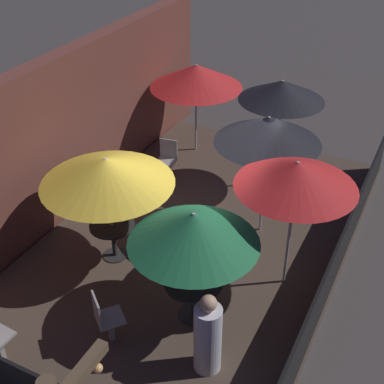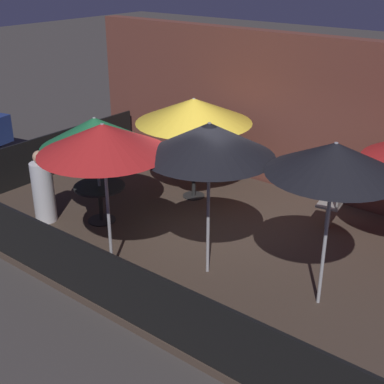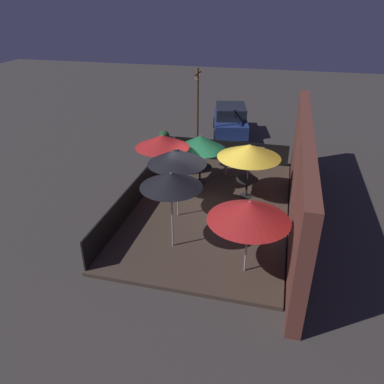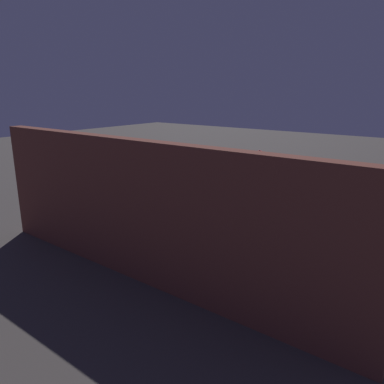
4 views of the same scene
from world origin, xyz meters
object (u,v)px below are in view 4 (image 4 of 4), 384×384
patron_0 (320,222)px  patio_chair_1 (134,223)px  patio_umbrella_3 (162,152)px  patio_umbrella_1 (286,184)px  patio_chair_0 (308,245)px  dining_table_0 (226,240)px  patio_umbrella_4 (211,157)px  patio_umbrella_2 (97,169)px  patio_umbrella_5 (259,157)px  patio_umbrella_0 (227,192)px  dining_table_1 (283,224)px  patio_chair_2 (336,277)px

patron_0 → patio_chair_1: bearing=63.2°
patio_umbrella_3 → patron_0: (-5.20, -0.80, -1.59)m
patio_umbrella_1 → patio_chair_0: size_ratio=2.14×
dining_table_0 → patio_umbrella_4: bearing=-47.3°
patio_umbrella_2 → patio_umbrella_4: 3.53m
patio_umbrella_1 → patron_0: size_ratio=1.45×
patio_umbrella_5 → patio_chair_1: bearing=58.5°
patron_0 → patio_umbrella_3: bearing=37.0°
patio_chair_0 → patio_umbrella_5: bearing=1.6°
patio_umbrella_0 → patio_umbrella_2: bearing=6.1°
patio_umbrella_3 → patio_umbrella_5: (-2.97, -1.23, -0.03)m
patio_umbrella_2 → patio_umbrella_5: bearing=-136.1°
patio_umbrella_3 → dining_table_1: bearing=-177.8°
patio_chair_0 → patron_0: size_ratio=0.68×
patio_umbrella_4 → patio_chair_0: patio_umbrella_4 is taller
patio_umbrella_1 → patio_umbrella_3: bearing=2.2°
dining_table_1 → patio_chair_1: patio_chair_1 is taller
patio_chair_0 → patio_umbrella_1: bearing=0.0°
patio_chair_0 → patio_chair_1: patio_chair_0 is taller
patio_umbrella_3 → dining_table_0: 4.42m
patio_umbrella_4 → patio_umbrella_0: bearing=132.7°
dining_table_0 → dining_table_1: 2.06m
patio_umbrella_4 → patio_chair_0: bearing=163.7°
patio_umbrella_3 → patio_chair_1: size_ratio=2.63×
patio_umbrella_2 → patio_chair_2: bearing=-177.8°
patio_umbrella_5 → patron_0: bearing=169.1°
patio_umbrella_1 → dining_table_0: patio_umbrella_1 is taller
dining_table_0 → patron_0: patron_0 is taller
dining_table_1 → patron_0: patron_0 is taller
dining_table_1 → patio_chair_2: size_ratio=1.01×
patio_umbrella_3 → dining_table_1: patio_umbrella_3 is taller
patio_umbrella_4 → patio_umbrella_1: bearing=176.4°
patio_umbrella_3 → patio_chair_2: 7.00m
patio_umbrella_1 → patio_umbrella_5: size_ratio=0.83×
patio_umbrella_0 → patio_umbrella_3: (3.70, -1.78, 0.38)m
dining_table_1 → patio_chair_1: 4.25m
patio_umbrella_5 → patio_chair_2: patio_umbrella_5 is taller
patio_umbrella_0 → patio_umbrella_3: size_ratio=0.95×
patio_umbrella_4 → dining_table_0: bearing=132.7°
patron_0 → patio_umbrella_1: bearing=65.5°
patio_umbrella_3 → patio_chair_1: (-0.86, 2.23, -1.71)m
patio_chair_1 → patio_chair_2: patio_chair_2 is taller
patio_umbrella_3 → patio_umbrella_5: patio_umbrella_3 is taller
patio_umbrella_1 → patio_chair_1: size_ratio=2.18×
patio_umbrella_4 → patio_umbrella_5: bearing=-143.9°
patio_chair_0 → patio_chair_2: (-1.04, 1.22, -0.01)m
patio_umbrella_3 → patio_umbrella_4: (-1.75, -0.33, -0.02)m
patio_umbrella_1 → patio_umbrella_2: (5.01, 2.42, 0.17)m
dining_table_0 → dining_table_1: bearing=-108.8°
patio_umbrella_5 → dining_table_0: 3.49m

